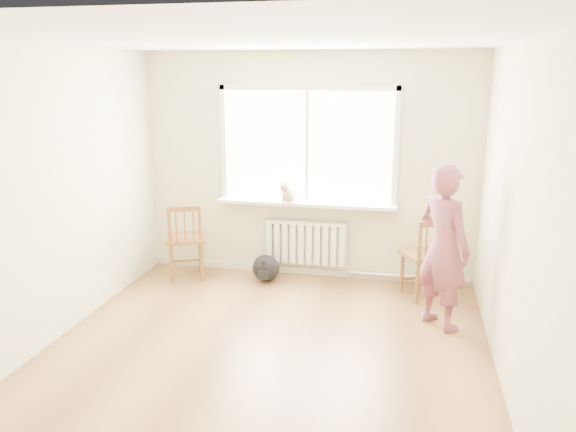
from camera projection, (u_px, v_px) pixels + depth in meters
The scene contains 13 objects.
floor at pixel (261, 361), 4.91m from camera, with size 4.50×4.50×0.00m, color olive.
ceiling at pixel (257, 39), 4.24m from camera, with size 4.50×4.50×0.00m, color white.
back_wall at pixel (308, 167), 6.71m from camera, with size 4.00×0.01×2.70m, color beige.
window at pixel (308, 141), 6.60m from camera, with size 2.12×0.05×1.42m.
windowsill at pixel (306, 203), 6.71m from camera, with size 2.15×0.22×0.04m, color white.
radiator at pixel (306, 242), 6.85m from camera, with size 1.00×0.12×0.55m.
heating_pipe at pixel (409, 277), 6.71m from camera, with size 0.04×0.04×1.40m, color silver.
baseboard at pixel (307, 271), 7.02m from camera, with size 4.00×0.03×0.08m, color beige.
chair_left at pixel (186, 241), 6.76m from camera, with size 0.60×0.59×0.94m.
chair_right at pixel (427, 258), 6.17m from camera, with size 0.61×0.60×0.93m.
person at pixel (444, 247), 5.41m from camera, with size 0.59×0.39×1.63m, color #BA3E46.
cat at pixel (289, 193), 6.63m from camera, with size 0.24×0.45×0.30m.
backpack at pixel (266, 268), 6.75m from camera, with size 0.33×0.25×0.33m, color black.
Camera 1 is at (1.17, -4.29, 2.46)m, focal length 35.00 mm.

